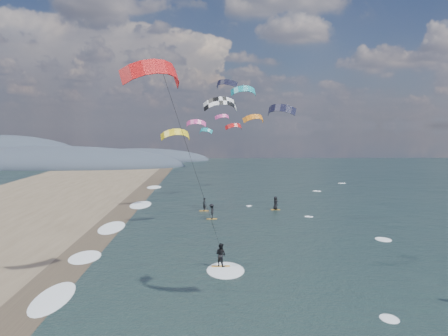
{
  "coord_description": "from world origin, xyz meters",
  "views": [
    {
      "loc": [
        -2.02,
        -22.24,
        9.9
      ],
      "look_at": [
        -1.0,
        12.0,
        7.0
      ],
      "focal_mm": 40.0,
      "sensor_mm": 36.0,
      "label": 1
    }
  ],
  "objects": [
    {
      "name": "coastal_hills",
      "position": [
        -44.84,
        107.86,
        0.0
      ],
      "size": [
        80.0,
        41.0,
        15.0
      ],
      "color": "#3D4756",
      "rests_on": "ground"
    },
    {
      "name": "wet_sand_strip",
      "position": [
        -12.0,
        10.0,
        0.0
      ],
      "size": [
        3.0,
        240.0,
        0.0
      ],
      "primitive_type": "cube",
      "color": "#382D23",
      "rests_on": "ground"
    },
    {
      "name": "far_kitesurfers",
      "position": [
        0.44,
        32.8,
        0.81
      ],
      "size": [
        9.53,
        6.67,
        1.64
      ],
      "color": "orange",
      "rests_on": "ground"
    },
    {
      "name": "kitesurfer_near_b",
      "position": [
        -3.56,
        7.84,
        9.15
      ],
      "size": [
        7.03,
        9.06,
        14.21
      ],
      "color": "orange",
      "rests_on": "ground"
    },
    {
      "name": "bg_kite_field",
      "position": [
        0.59,
        55.92,
        11.92
      ],
      "size": [
        14.82,
        72.26,
        8.62
      ],
      "color": "yellow",
      "rests_on": "ground"
    },
    {
      "name": "shoreline_surf",
      "position": [
        -10.8,
        14.75,
        0.0
      ],
      "size": [
        2.4,
        79.4,
        0.11
      ],
      "color": "white",
      "rests_on": "ground"
    }
  ]
}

